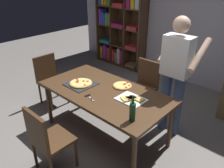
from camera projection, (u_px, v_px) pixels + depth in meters
The scene contains 13 objects.
ground_plane at pixel (105, 134), 3.49m from camera, with size 12.00×12.00×0.00m, color gray.
back_wall at pixel (195, 17), 4.56m from camera, with size 6.40×0.10×2.80m, color #BCB7C6.
dining_table at pixel (105, 95), 3.18m from camera, with size 1.86×0.96×0.75m.
chair_near_camera at pixel (46, 138), 2.62m from camera, with size 0.42×0.42×0.90m.
chair_far_side at pixel (144, 83), 3.89m from camera, with size 0.42×0.42×0.90m.
chair_left_end at pixel (49, 77), 4.11m from camera, with size 0.42×0.42×0.90m.
bookshelf at pixel (120, 28), 5.70m from camera, with size 1.40×0.35×1.95m.
person_serving_pizza at pixel (176, 71), 3.13m from camera, with size 0.55×0.54×1.75m.
pepperoni_pizza_on_tray at pixel (81, 83), 3.32m from camera, with size 0.39×0.39×0.04m.
pizza_slices_on_towel at pixel (131, 99), 2.92m from camera, with size 0.36×0.28×0.03m.
wine_bottle at pixel (132, 111), 2.47m from camera, with size 0.07×0.07×0.32m.
kitchen_scissors at pixel (89, 97), 2.99m from camera, with size 0.20×0.10×0.01m.
second_pizza_plain at pixel (122, 86), 3.26m from camera, with size 0.27×0.27×0.03m.
Camera 1 is at (1.96, -1.96, 2.25)m, focal length 36.37 mm.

